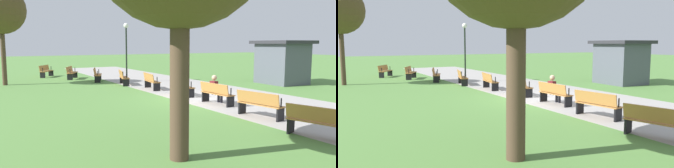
# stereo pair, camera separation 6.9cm
# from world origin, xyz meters

# --- Properties ---
(ground_plane) EXTENTS (120.00, 120.00, 0.00)m
(ground_plane) POSITION_xyz_m (0.00, 0.00, 0.00)
(ground_plane) COLOR #54843D
(path_paving) EXTENTS (44.30, 5.52, 0.01)m
(path_paving) POSITION_xyz_m (-0.00, 1.73, 0.00)
(path_paving) COLOR #A39E99
(path_paving) RESTS_ON ground
(bench_0) EXTENTS (1.65, 1.29, 0.89)m
(bench_0) POSITION_xyz_m (-14.05, -4.16, 0.47)
(bench_0) COLOR #B27538
(bench_0) RESTS_ON ground
(bench_1) EXTENTS (1.70, 1.17, 0.89)m
(bench_1) POSITION_xyz_m (-11.71, -2.83, 0.47)
(bench_1) COLOR #B27538
(bench_1) RESTS_ON ground
(bench_2) EXTENTS (1.72, 1.03, 0.89)m
(bench_2) POSITION_xyz_m (-9.24, -1.75, 0.47)
(bench_2) COLOR #B27538
(bench_2) RESTS_ON ground
(bench_3) EXTENTS (1.73, 0.88, 0.89)m
(bench_3) POSITION_xyz_m (-6.67, -0.93, 0.47)
(bench_3) COLOR #B27538
(bench_3) RESTS_ON ground
(bench_4) EXTENTS (1.71, 0.72, 0.89)m
(bench_4) POSITION_xyz_m (-4.03, -0.38, 0.47)
(bench_4) COLOR #B27538
(bench_4) RESTS_ON ground
(bench_5) EXTENTS (1.68, 0.56, 0.89)m
(bench_5) POSITION_xyz_m (-1.35, -0.10, 0.47)
(bench_5) COLOR #B27538
(bench_5) RESTS_ON ground
(bench_6) EXTENTS (1.68, 0.56, 0.89)m
(bench_6) POSITION_xyz_m (1.35, -0.10, 0.47)
(bench_6) COLOR #B27538
(bench_6) RESTS_ON ground
(bench_7) EXTENTS (1.71, 0.72, 0.89)m
(bench_7) POSITION_xyz_m (4.03, -0.38, 0.47)
(bench_7) COLOR #B27538
(bench_7) RESTS_ON ground
(bench_8) EXTENTS (1.73, 0.88, 0.89)m
(bench_8) POSITION_xyz_m (6.67, -0.93, 0.47)
(bench_8) COLOR #B27538
(bench_8) RESTS_ON ground
(person_seated) EXTENTS (0.34, 0.53, 1.20)m
(person_seated) POSITION_xyz_m (1.13, 0.03, 0.64)
(person_seated) COLOR maroon
(person_seated) RESTS_ON ground
(tree_1) EXTENTS (2.87, 2.87, 5.93)m
(tree_1) POSITION_xyz_m (-10.14, -7.21, 4.46)
(tree_1) COLOR #4C3828
(tree_1) RESTS_ON ground
(lamp_post) EXTENTS (0.32, 0.32, 3.82)m
(lamp_post) POSITION_xyz_m (-7.93, -0.17, 2.68)
(lamp_post) COLOR black
(lamp_post) RESTS_ON ground
(kiosk) EXTENTS (3.26, 2.88, 2.69)m
(kiosk) POSITION_xyz_m (-2.26, 7.93, 1.39)
(kiosk) COLOR #4C515B
(kiosk) RESTS_ON ground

